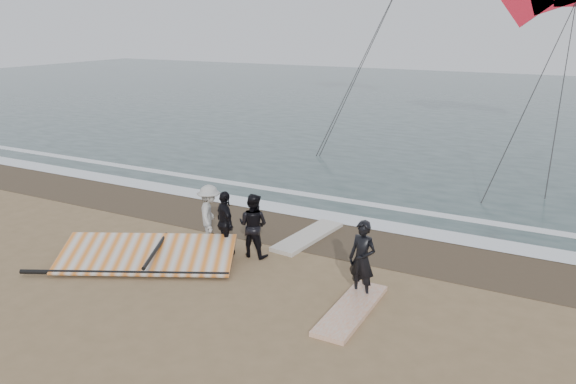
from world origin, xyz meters
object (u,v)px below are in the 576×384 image
object	(u,v)px
man_main	(362,260)
sail_rig	(149,255)
board_cream	(308,237)
board_white	(351,310)

from	to	relation	value
man_main	sail_rig	size ratio (longest dim) A/B	0.38
board_cream	sail_rig	size ratio (longest dim) A/B	0.59
sail_rig	man_main	bearing A→B (deg)	8.41
board_cream	sail_rig	xyz separation A→B (m)	(-2.77, -3.28, 0.14)
board_white	board_cream	size ratio (longest dim) A/B	0.95
board_cream	sail_rig	bearing A→B (deg)	-123.98
board_white	board_cream	distance (m)	4.12
board_white	man_main	bearing A→B (deg)	95.62
man_main	board_white	xyz separation A→B (m)	(0.07, -0.73, -0.81)
board_cream	man_main	bearing A→B (deg)	-38.84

